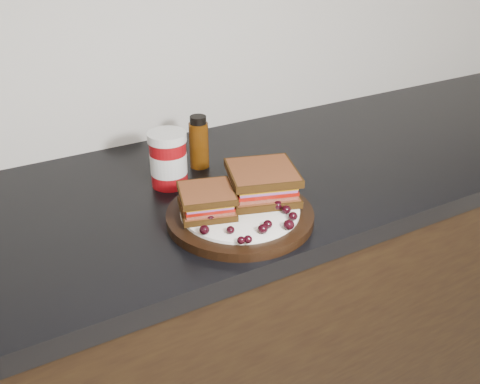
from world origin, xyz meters
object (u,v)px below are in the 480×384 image
at_px(sandwich_left, 207,201).
at_px(oil_bottle, 199,142).
at_px(condiment_jar, 168,159).
at_px(plate, 240,216).

distance_m(sandwich_left, oil_bottle, 0.25).
bearing_deg(condiment_jar, plate, -73.16).
distance_m(sandwich_left, condiment_jar, 0.18).
height_order(sandwich_left, oil_bottle, oil_bottle).
bearing_deg(condiment_jar, oil_bottle, 28.06).
bearing_deg(oil_bottle, sandwich_left, -112.12).
height_order(plate, sandwich_left, sandwich_left).
relative_size(condiment_jar, oil_bottle, 0.99).
distance_m(plate, condiment_jar, 0.21).
height_order(condiment_jar, oil_bottle, oil_bottle).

